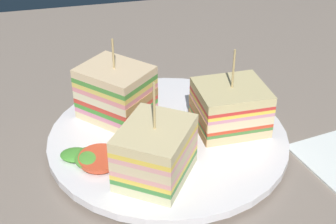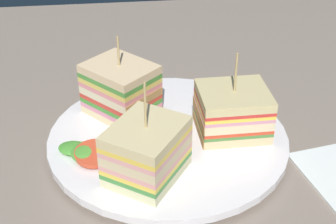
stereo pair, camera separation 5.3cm
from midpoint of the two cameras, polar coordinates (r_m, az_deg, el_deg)
The scene contains 7 objects.
ground_plane at distance 56.20cm, azimuth -2.71°, elevation -4.80°, with size 110.26×96.54×1.80cm, color gray.
plate at distance 55.11cm, azimuth -2.76°, elevation -3.27°, with size 26.80×26.80×1.57cm.
sandwich_wedge_0 at distance 56.97cm, azimuth -8.76°, elevation 2.16°, with size 9.70×9.79×9.87cm.
sandwich_wedge_1 at distance 47.44cm, azimuth -4.71°, elevation -4.84°, with size 9.42×9.81×10.57cm.
sandwich_wedge_2 at distance 55.04cm, azimuth 4.45°, elevation 0.59°, with size 7.76×6.86×9.64cm.
chip_pile at distance 52.50cm, azimuth -3.62°, elevation -3.31°, with size 7.60×5.79×1.62cm.
salad_garnish at distance 51.65cm, azimuth -11.86°, elevation -5.25°, with size 6.64×5.56×1.11cm.
Camera 1 is at (-10.66, -43.61, 33.01)cm, focal length 52.20 mm.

